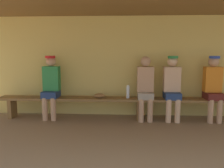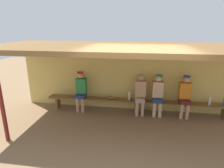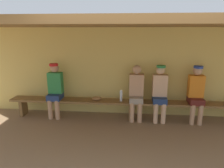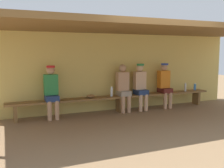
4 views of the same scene
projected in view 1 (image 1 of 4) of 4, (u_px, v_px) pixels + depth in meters
ground_plane at (145, 150)px, 3.41m from camera, size 24.00×24.00×0.00m
back_wall at (138, 66)px, 5.23m from camera, size 8.00×0.20×2.20m
dugout_roof at (144, 1)px, 3.78m from camera, size 8.00×2.80×0.12m
bench at (139, 102)px, 4.89m from camera, size 6.00×0.36×0.46m
player_shirtless_tan at (213, 85)px, 4.76m from camera, size 0.34×0.42×1.34m
player_in_red at (172, 85)px, 4.80m from camera, size 0.34×0.42×1.34m
player_in_blue at (145, 86)px, 4.84m from camera, size 0.34×0.42×1.34m
player_leftmost at (51, 84)px, 4.94m from camera, size 0.34×0.42×1.34m
water_bottle_green at (128, 92)px, 4.86m from camera, size 0.07×0.07×0.28m
baseball_glove_tan at (99, 96)px, 4.92m from camera, size 0.28×0.23×0.09m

